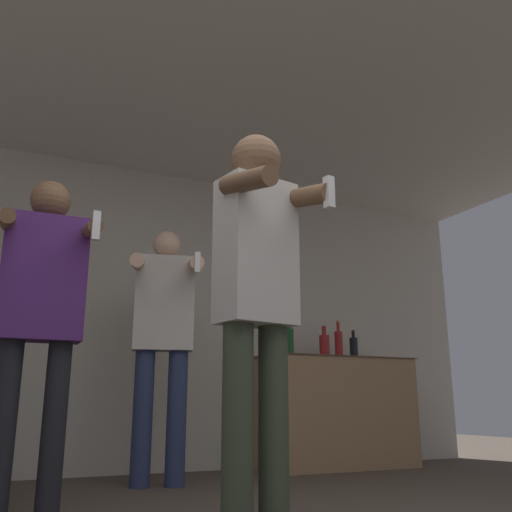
{
  "coord_description": "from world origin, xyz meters",
  "views": [
    {
      "loc": [
        -1.0,
        -1.45,
        0.54
      ],
      "look_at": [
        0.03,
        0.75,
        1.17
      ],
      "focal_mm": 40.0,
      "sensor_mm": 36.0,
      "label": 1
    }
  ],
  "objects_px": {
    "bottle_amber_bourbon": "(324,344)",
    "person_man_side": "(41,305)",
    "bottle_brown_liquor": "(354,347)",
    "bottle_short_whiskey": "(289,340)",
    "person_woman_foreground": "(257,289)",
    "bottle_green_wine": "(339,343)",
    "person_spectator_back": "(163,330)"
  },
  "relations": [
    {
      "from": "bottle_amber_bourbon",
      "to": "person_spectator_back",
      "type": "relative_size",
      "value": 0.16
    },
    {
      "from": "bottle_amber_bourbon",
      "to": "bottle_short_whiskey",
      "type": "relative_size",
      "value": 0.8
    },
    {
      "from": "bottle_green_wine",
      "to": "bottle_brown_liquor",
      "type": "bearing_deg",
      "value": 0.0
    },
    {
      "from": "bottle_short_whiskey",
      "to": "bottle_green_wine",
      "type": "bearing_deg",
      "value": -0.0
    },
    {
      "from": "bottle_green_wine",
      "to": "person_woman_foreground",
      "type": "xyz_separation_m",
      "value": [
        -1.82,
        -2.16,
        -0.05
      ]
    },
    {
      "from": "bottle_brown_liquor",
      "to": "person_spectator_back",
      "type": "height_order",
      "value": "person_spectator_back"
    },
    {
      "from": "person_spectator_back",
      "to": "bottle_brown_liquor",
      "type": "bearing_deg",
      "value": 12.28
    },
    {
      "from": "bottle_brown_liquor",
      "to": "person_man_side",
      "type": "height_order",
      "value": "person_man_side"
    },
    {
      "from": "bottle_green_wine",
      "to": "bottle_brown_liquor",
      "type": "height_order",
      "value": "bottle_green_wine"
    },
    {
      "from": "bottle_amber_bourbon",
      "to": "person_man_side",
      "type": "height_order",
      "value": "person_man_side"
    },
    {
      "from": "person_woman_foreground",
      "to": "person_man_side",
      "type": "bearing_deg",
      "value": 136.22
    },
    {
      "from": "person_man_side",
      "to": "bottle_brown_liquor",
      "type": "bearing_deg",
      "value": 26.22
    },
    {
      "from": "bottle_green_wine",
      "to": "person_woman_foreground",
      "type": "relative_size",
      "value": 0.19
    },
    {
      "from": "person_man_side",
      "to": "bottle_amber_bourbon",
      "type": "bearing_deg",
      "value": 28.99
    },
    {
      "from": "bottle_green_wine",
      "to": "person_spectator_back",
      "type": "height_order",
      "value": "person_spectator_back"
    },
    {
      "from": "bottle_brown_liquor",
      "to": "person_man_side",
      "type": "xyz_separation_m",
      "value": [
        -2.8,
        -1.38,
        -0.03
      ]
    },
    {
      "from": "person_woman_foreground",
      "to": "person_man_side",
      "type": "distance_m",
      "value": 1.13
    },
    {
      "from": "bottle_amber_bourbon",
      "to": "person_woman_foreground",
      "type": "bearing_deg",
      "value": -127.74
    },
    {
      "from": "bottle_brown_liquor",
      "to": "bottle_green_wine",
      "type": "bearing_deg",
      "value": -180.0
    },
    {
      "from": "bottle_brown_liquor",
      "to": "bottle_short_whiskey",
      "type": "bearing_deg",
      "value": 180.0
    },
    {
      "from": "bottle_amber_bourbon",
      "to": "person_man_side",
      "type": "bearing_deg",
      "value": -151.01
    },
    {
      "from": "bottle_short_whiskey",
      "to": "person_woman_foreground",
      "type": "distance_m",
      "value": 2.53
    },
    {
      "from": "bottle_brown_liquor",
      "to": "person_man_side",
      "type": "relative_size",
      "value": 0.15
    },
    {
      "from": "bottle_short_whiskey",
      "to": "person_spectator_back",
      "type": "xyz_separation_m",
      "value": [
        -1.23,
        -0.41,
        -0.03
      ]
    },
    {
      "from": "person_woman_foreground",
      "to": "bottle_short_whiskey",
      "type": "bearing_deg",
      "value": 58.61
    },
    {
      "from": "bottle_brown_liquor",
      "to": "person_man_side",
      "type": "bearing_deg",
      "value": -153.78
    },
    {
      "from": "bottle_short_whiskey",
      "to": "person_man_side",
      "type": "bearing_deg",
      "value": -147.14
    },
    {
      "from": "bottle_brown_liquor",
      "to": "person_spectator_back",
      "type": "xyz_separation_m",
      "value": [
        -1.9,
        -0.41,
        0.0
      ]
    },
    {
      "from": "bottle_brown_liquor",
      "to": "bottle_short_whiskey",
      "type": "height_order",
      "value": "bottle_short_whiskey"
    },
    {
      "from": "bottle_short_whiskey",
      "to": "person_spectator_back",
      "type": "bearing_deg",
      "value": -161.49
    },
    {
      "from": "bottle_short_whiskey",
      "to": "person_man_side",
      "type": "relative_size",
      "value": 0.21
    },
    {
      "from": "bottle_amber_bourbon",
      "to": "person_woman_foreground",
      "type": "relative_size",
      "value": 0.16
    }
  ]
}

